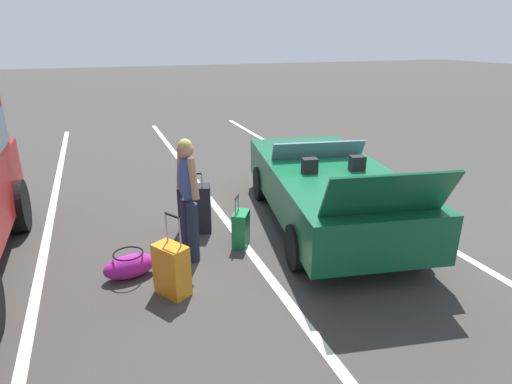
{
  "coord_description": "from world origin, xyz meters",
  "views": [
    {
      "loc": [
        -5.42,
        3.25,
        2.84
      ],
      "look_at": [
        -0.14,
        1.25,
        0.75
      ],
      "focal_mm": 29.63,
      "sensor_mm": 36.0,
      "label": 1
    }
  ],
  "objects_px": {
    "convertible_car": "(323,185)",
    "duffel_bag": "(130,266)",
    "suitcase_small_carryon": "(241,228)",
    "traveler_person": "(188,194)",
    "suitcase_large_black": "(195,209)",
    "suitcase_medium_bright": "(172,270)"
  },
  "relations": [
    {
      "from": "convertible_car",
      "to": "duffel_bag",
      "type": "xyz_separation_m",
      "value": [
        -0.75,
        3.13,
        -0.43
      ]
    },
    {
      "from": "convertible_car",
      "to": "suitcase_small_carryon",
      "type": "bearing_deg",
      "value": 115.49
    },
    {
      "from": "traveler_person",
      "to": "convertible_car",
      "type": "bearing_deg",
      "value": 1.23
    },
    {
      "from": "convertible_car",
      "to": "traveler_person",
      "type": "xyz_separation_m",
      "value": [
        -0.53,
        2.3,
        0.34
      ]
    },
    {
      "from": "suitcase_small_carryon",
      "to": "duffel_bag",
      "type": "bearing_deg",
      "value": -136.48
    },
    {
      "from": "suitcase_large_black",
      "to": "suitcase_medium_bright",
      "type": "height_order",
      "value": "suitcase_medium_bright"
    },
    {
      "from": "suitcase_medium_bright",
      "to": "duffel_bag",
      "type": "bearing_deg",
      "value": -82.72
    },
    {
      "from": "suitcase_medium_bright",
      "to": "duffel_bag",
      "type": "distance_m",
      "value": 0.72
    },
    {
      "from": "convertible_car",
      "to": "traveler_person",
      "type": "distance_m",
      "value": 2.39
    },
    {
      "from": "suitcase_large_black",
      "to": "suitcase_small_carryon",
      "type": "height_order",
      "value": "suitcase_large_black"
    },
    {
      "from": "convertible_car",
      "to": "duffel_bag",
      "type": "bearing_deg",
      "value": 114.35
    },
    {
      "from": "convertible_car",
      "to": "traveler_person",
      "type": "relative_size",
      "value": 2.68
    },
    {
      "from": "suitcase_large_black",
      "to": "duffel_bag",
      "type": "bearing_deg",
      "value": 150.19
    },
    {
      "from": "suitcase_small_carryon",
      "to": "suitcase_medium_bright",
      "type": "bearing_deg",
      "value": -110.93
    },
    {
      "from": "suitcase_large_black",
      "to": "suitcase_small_carryon",
      "type": "bearing_deg",
      "value": -126.4
    },
    {
      "from": "suitcase_large_black",
      "to": "duffel_bag",
      "type": "distance_m",
      "value": 1.5
    },
    {
      "from": "suitcase_medium_bright",
      "to": "suitcase_small_carryon",
      "type": "relative_size",
      "value": 1.33
    },
    {
      "from": "suitcase_large_black",
      "to": "duffel_bag",
      "type": "xyz_separation_m",
      "value": [
        -1.02,
        1.07,
        -0.21
      ]
    },
    {
      "from": "suitcase_small_carryon",
      "to": "duffel_bag",
      "type": "xyz_separation_m",
      "value": [
        -0.35,
        1.58,
        -0.09
      ]
    },
    {
      "from": "duffel_bag",
      "to": "suitcase_large_black",
      "type": "bearing_deg",
      "value": -46.39
    },
    {
      "from": "suitcase_medium_bright",
      "to": "suitcase_small_carryon",
      "type": "bearing_deg",
      "value": -173.35
    },
    {
      "from": "suitcase_large_black",
      "to": "suitcase_medium_bright",
      "type": "xyz_separation_m",
      "value": [
        -1.57,
        0.64,
        -0.06
      ]
    }
  ]
}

